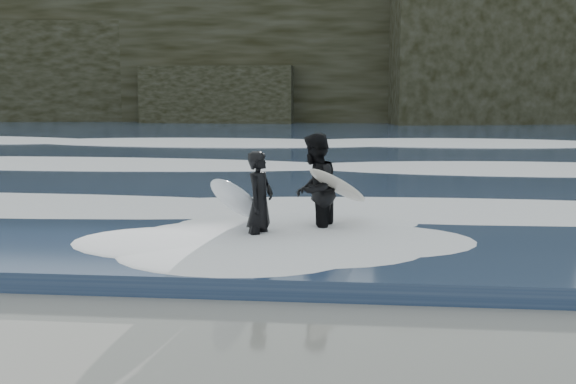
% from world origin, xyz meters
% --- Properties ---
extents(sea, '(90.00, 52.00, 0.30)m').
position_xyz_m(sea, '(0.00, 29.00, 0.15)').
color(sea, navy).
rests_on(sea, ground).
extents(headland, '(70.00, 9.00, 10.00)m').
position_xyz_m(headland, '(0.00, 46.00, 5.00)').
color(headland, black).
rests_on(headland, ground).
extents(foam_near, '(60.00, 3.20, 0.20)m').
position_xyz_m(foam_near, '(0.00, 9.00, 0.40)').
color(foam_near, white).
rests_on(foam_near, sea).
extents(foam_mid, '(60.00, 4.00, 0.24)m').
position_xyz_m(foam_mid, '(0.00, 16.00, 0.42)').
color(foam_mid, white).
rests_on(foam_mid, sea).
extents(foam_far, '(60.00, 4.80, 0.30)m').
position_xyz_m(foam_far, '(0.00, 25.00, 0.45)').
color(foam_far, white).
rests_on(foam_far, sea).
extents(surfer_left, '(1.11, 2.21, 1.72)m').
position_xyz_m(surfer_left, '(-0.26, 5.72, 0.87)').
color(surfer_left, black).
rests_on(surfer_left, ground).
extents(surfer_right, '(1.53, 1.98, 1.98)m').
position_xyz_m(surfer_right, '(0.75, 6.40, 0.99)').
color(surfer_right, black).
rests_on(surfer_right, ground).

